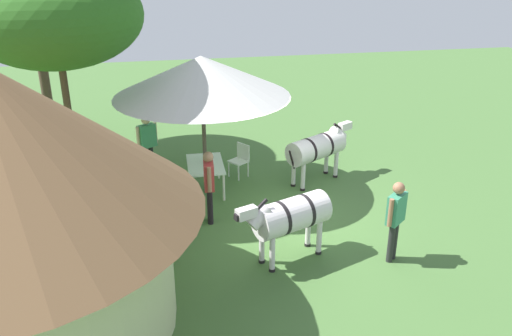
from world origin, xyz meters
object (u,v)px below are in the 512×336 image
patio_chair_near_hut (164,186)px  guest_beside_umbrella (209,181)px  standing_watcher (396,214)px  patio_chair_east_end (241,158)px  zebra_by_umbrella (318,148)px  acacia_tree_right_background (54,16)px  zebra_nearest_camera (289,216)px  patio_dining_table (205,166)px  guest_behind_table (147,140)px  shade_umbrella (202,76)px

patio_chair_near_hut → guest_beside_umbrella: 1.51m
standing_watcher → patio_chair_east_end: bearing=75.7°
patio_chair_east_end → zebra_by_umbrella: bearing=-145.8°
acacia_tree_right_background → zebra_nearest_camera: bearing=-129.2°
patio_dining_table → standing_watcher: 5.15m
zebra_by_umbrella → standing_watcher: bearing=-24.9°
zebra_nearest_camera → guest_beside_umbrella: bearing=15.1°
patio_chair_east_end → acacia_tree_right_background: bearing=63.0°
patio_dining_table → patio_chair_near_hut: (-0.67, 1.05, -0.14)m
patio_chair_near_hut → zebra_nearest_camera: 3.71m
patio_dining_table → acacia_tree_right_background: acacia_tree_right_background is taller
standing_watcher → zebra_nearest_camera: standing_watcher is taller
patio_chair_east_end → guest_behind_table: bearing=44.5°
guest_beside_umbrella → shade_umbrella: bearing=-179.4°
guest_beside_umbrella → zebra_by_umbrella: bearing=122.9°
guest_behind_table → standing_watcher: 6.93m
patio_chair_near_hut → zebra_by_umbrella: bearing=67.4°
zebra_nearest_camera → acacia_tree_right_background: bearing=28.6°
patio_dining_table → guest_beside_umbrella: bearing=177.4°
shade_umbrella → standing_watcher: shade_umbrella is taller
standing_watcher → acacia_tree_right_background: 8.31m
patio_dining_table → standing_watcher: (-3.92, -3.32, 0.37)m
shade_umbrella → patio_dining_table: bearing=-90.0°
guest_beside_umbrella → zebra_nearest_camera: bearing=40.5°
zebra_nearest_camera → shade_umbrella: bearing=-1.9°
shade_umbrella → patio_chair_east_end: bearing=-54.3°
patio_dining_table → guest_behind_table: bearing=50.8°
zebra_nearest_camera → acacia_tree_right_background: 6.66m
patio_chair_east_end → standing_watcher: 5.21m
patio_dining_table → guest_behind_table: size_ratio=0.84×
guest_behind_table → guest_beside_umbrella: bearing=83.3°
patio_chair_near_hut → shade_umbrella: bearing=90.0°
patio_chair_near_hut → standing_watcher: bearing=20.9°
shade_umbrella → guest_beside_umbrella: size_ratio=2.46×
shade_umbrella → standing_watcher: (-3.92, -3.32, -1.94)m
patio_dining_table → patio_chair_near_hut: bearing=122.6°
shade_umbrella → guest_beside_umbrella: 2.57m
guest_behind_table → zebra_by_umbrella: (-1.12, -4.35, -0.09)m
patio_dining_table → guest_behind_table: guest_behind_table is taller
zebra_nearest_camera → standing_watcher: bearing=-123.9°
patio_chair_east_end → zebra_nearest_camera: size_ratio=0.43×
patio_dining_table → acacia_tree_right_background: (0.10, 3.12, 3.75)m
acacia_tree_right_background → zebra_by_umbrella: bearing=-90.7°
patio_dining_table → guest_beside_umbrella: 1.74m
shade_umbrella → zebra_by_umbrella: 3.56m
shade_umbrella → guest_beside_umbrella: bearing=177.4°
standing_watcher → zebra_by_umbrella: (3.94, 0.38, -0.08)m
patio_chair_near_hut → acacia_tree_right_background: acacia_tree_right_background is taller
shade_umbrella → patio_dining_table: (0.00, -0.00, -2.31)m
zebra_nearest_camera → zebra_by_umbrella: (3.53, -1.64, -0.02)m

